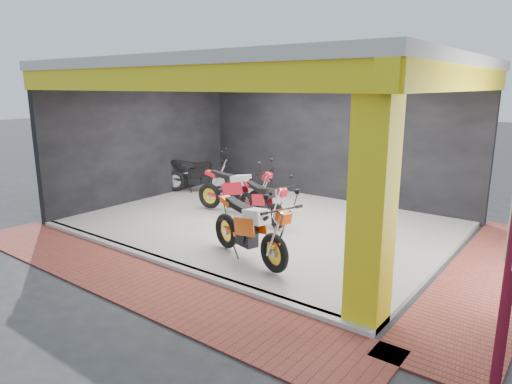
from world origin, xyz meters
TOP-DOWN VIEW (x-y plane):
  - ground at (0.00, 0.00)m, footprint 80.00×80.00m
  - showroom_floor at (0.00, 2.00)m, footprint 8.00×6.00m
  - showroom_ceiling at (0.00, 2.00)m, footprint 8.40×6.40m
  - back_wall at (0.00, 5.10)m, footprint 8.20×0.20m
  - left_wall at (-4.10, 2.00)m, footprint 0.20×6.20m
  - corner_column at (3.75, -0.75)m, footprint 0.50×0.50m
  - header_beam_front at (0.00, -1.00)m, footprint 8.40×0.30m
  - header_beam_right at (4.00, 2.00)m, footprint 0.30×6.40m
  - floor_kerb at (0.00, -1.02)m, footprint 8.00×0.20m
  - paver_front at (0.00, -1.80)m, footprint 9.00×1.40m
  - paver_right at (4.80, 2.00)m, footprint 1.40×7.00m
  - signpost at (5.50, -1.69)m, footprint 0.17×0.34m
  - moto_hero at (1.90, -0.31)m, footprint 2.42×1.45m
  - moto_row_a at (-0.35, 2.25)m, footprint 2.30×1.12m
  - moto_row_b at (0.55, 1.70)m, footprint 2.04×1.33m
  - moto_row_d at (-2.80, 3.55)m, footprint 2.15×1.67m

SIDE VIEW (x-z plane):
  - ground at x=0.00m, z-range 0.00..0.00m
  - paver_front at x=0.00m, z-range 0.00..0.03m
  - paver_right at x=4.80m, z-range 0.00..0.03m
  - showroom_floor at x=0.00m, z-range 0.00..0.10m
  - floor_kerb at x=0.00m, z-range 0.00..0.10m
  - moto_row_b at x=0.55m, z-range 0.10..1.27m
  - moto_row_d at x=-2.80m, z-range 0.10..1.35m
  - moto_row_a at x=-0.35m, z-range 0.10..1.45m
  - moto_hero at x=1.90m, z-range 0.10..1.49m
  - signpost at x=5.50m, z-range 0.12..2.73m
  - back_wall at x=0.00m, z-range 0.00..3.50m
  - left_wall at x=-4.10m, z-range 0.00..3.50m
  - corner_column at x=3.75m, z-range 0.00..3.50m
  - header_beam_front at x=0.00m, z-range 3.10..3.50m
  - header_beam_right at x=4.00m, z-range 3.10..3.50m
  - showroom_ceiling at x=0.00m, z-range 3.50..3.70m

